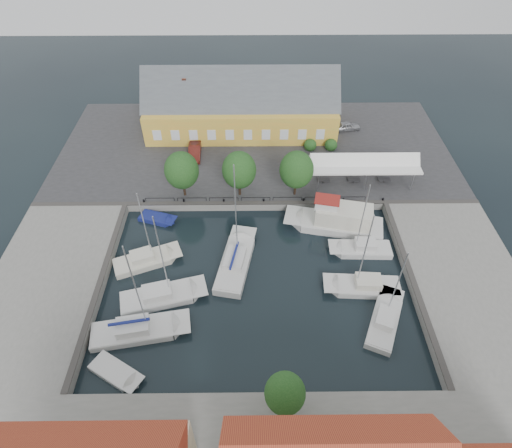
{
  "coord_description": "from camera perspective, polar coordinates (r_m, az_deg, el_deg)",
  "views": [
    {
      "loc": [
        -0.36,
        -30.15,
        36.04
      ],
      "look_at": [
        0.0,
        6.0,
        1.5
      ],
      "focal_mm": 30.0,
      "sensor_mm": 36.0,
      "label": 1
    }
  ],
  "objects": [
    {
      "name": "west_boat_b",
      "position": [
        49.2,
        -14.42,
        -4.8
      ],
      "size": [
        7.82,
        5.13,
        10.36
      ],
      "color": "beige",
      "rests_on": "ground"
    },
    {
      "name": "launch_nw",
      "position": [
        54.04,
        -13.02,
        0.62
      ],
      "size": [
        4.9,
        3.15,
        0.88
      ],
      "color": "navy",
      "rests_on": "ground"
    },
    {
      "name": "trawler",
      "position": [
        51.97,
        10.83,
        0.37
      ],
      "size": [
        12.18,
        5.85,
        5.0
      ],
      "color": "silver",
      "rests_on": "ground"
    },
    {
      "name": "west_boat_d",
      "position": [
        43.76,
        -15.4,
        -13.59
      ],
      "size": [
        9.79,
        4.4,
        12.54
      ],
      "color": "silver",
      "rests_on": "ground"
    },
    {
      "name": "east_quay",
      "position": [
        50.55,
        26.1,
        -6.93
      ],
      "size": [
        12.0,
        24.0,
        1.0
      ],
      "primitive_type": "cube",
      "color": "slate",
      "rests_on": "ground"
    },
    {
      "name": "quay_trees",
      "position": [
        52.44,
        -2.27,
        7.2
      ],
      "size": [
        18.2,
        4.2,
        6.3
      ],
      "color": "black",
      "rests_on": "north_quay"
    },
    {
      "name": "ground",
      "position": [
        46.99,
        0.07,
        -6.39
      ],
      "size": [
        140.0,
        140.0,
        0.0
      ],
      "primitive_type": "plane",
      "color": "black",
      "rests_on": "ground"
    },
    {
      "name": "tent_canopy",
      "position": [
        56.98,
        14.26,
        7.61
      ],
      "size": [
        14.0,
        4.0,
        2.83
      ],
      "color": "white",
      "rests_on": "north_quay"
    },
    {
      "name": "west_boat_c",
      "position": [
        45.61,
        -12.45,
        -9.48
      ],
      "size": [
        9.2,
        5.0,
        11.92
      ],
      "color": "silver",
      "rests_on": "ground"
    },
    {
      "name": "launch_sw",
      "position": [
        42.25,
        -18.16,
        -18.38
      ],
      "size": [
        5.41,
        4.33,
        0.98
      ],
      "color": "silver",
      "rests_on": "ground"
    },
    {
      "name": "quay_edge_fittings",
      "position": [
        49.41,
        0.04,
        -1.37
      ],
      "size": [
        56.0,
        24.72,
        0.4
      ],
      "color": "#383533",
      "rests_on": "north_quay"
    },
    {
      "name": "center_sailboat",
      "position": [
        47.44,
        -2.71,
        -5.13
      ],
      "size": [
        4.73,
        10.2,
        13.45
      ],
      "color": "silver",
      "rests_on": "ground"
    },
    {
      "name": "car_silver",
      "position": [
        68.58,
        12.09,
        12.63
      ],
      "size": [
        4.17,
        2.17,
        1.36
      ],
      "primitive_type": "imported",
      "rotation": [
        0.0,
        0.0,
        1.72
      ],
      "color": "#9E9FA5",
      "rests_on": "north_quay"
    },
    {
      "name": "west_quay",
      "position": [
        50.23,
        -26.1,
        -7.32
      ],
      "size": [
        12.0,
        24.0,
        1.0
      ],
      "primitive_type": "cube",
      "color": "slate",
      "rests_on": "ground"
    },
    {
      "name": "east_boat_c",
      "position": [
        44.72,
        16.75,
        -12.28
      ],
      "size": [
        5.29,
        7.91,
        9.96
      ],
      "color": "silver",
      "rests_on": "ground"
    },
    {
      "name": "car_red",
      "position": [
        61.78,
        -8.18,
        9.54
      ],
      "size": [
        1.87,
        4.81,
        1.56
      ],
      "primitive_type": "imported",
      "rotation": [
        0.0,
        0.0,
        0.05
      ],
      "color": "#521812",
      "rests_on": "north_quay"
    },
    {
      "name": "east_boat_b",
      "position": [
        46.72,
        14.15,
        -8.17
      ],
      "size": [
        8.27,
        3.15,
        11.09
      ],
      "color": "silver",
      "rests_on": "ground"
    },
    {
      "name": "north_quay",
      "position": [
        63.93,
        -0.16,
        9.93
      ],
      "size": [
        56.0,
        26.0,
        1.0
      ],
      "primitive_type": "cube",
      "color": "#2D2D30",
      "rests_on": "ground"
    },
    {
      "name": "east_boat_a",
      "position": [
        50.24,
        13.87,
        -3.38
      ],
      "size": [
        7.24,
        2.6,
        10.29
      ],
      "color": "silver",
      "rests_on": "ground"
    },
    {
      "name": "warehouse",
      "position": [
        66.53,
        -2.52,
        15.29
      ],
      "size": [
        28.56,
        14.0,
        9.55
      ],
      "color": "gold",
      "rests_on": "north_quay"
    }
  ]
}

